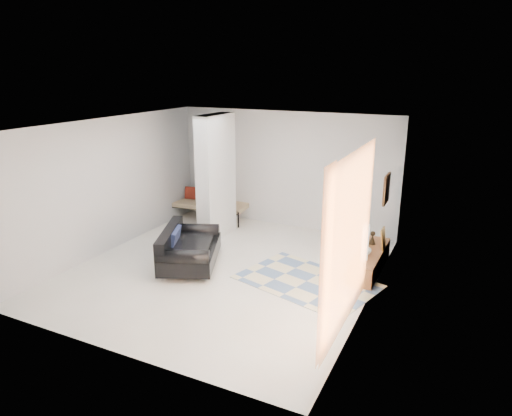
% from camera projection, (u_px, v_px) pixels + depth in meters
% --- Properties ---
extents(floor, '(6.00, 6.00, 0.00)m').
position_uv_depth(floor, '(225.00, 270.00, 8.85)').
color(floor, beige).
rests_on(floor, ground).
extents(ceiling, '(6.00, 6.00, 0.00)m').
position_uv_depth(ceiling, '(222.00, 124.00, 8.03)').
color(ceiling, white).
rests_on(ceiling, wall_back).
extents(wall_back, '(6.00, 0.00, 6.00)m').
position_uv_depth(wall_back, '(285.00, 170.00, 11.02)').
color(wall_back, silver).
rests_on(wall_back, ground).
extents(wall_front, '(6.00, 0.00, 6.00)m').
position_uv_depth(wall_front, '(108.00, 259.00, 5.85)').
color(wall_front, silver).
rests_on(wall_front, ground).
extents(wall_left, '(0.00, 6.00, 6.00)m').
position_uv_depth(wall_left, '(110.00, 185.00, 9.58)').
color(wall_left, silver).
rests_on(wall_left, ground).
extents(wall_right, '(0.00, 6.00, 6.00)m').
position_uv_depth(wall_right, '(373.00, 221.00, 7.30)').
color(wall_right, silver).
rests_on(wall_right, ground).
extents(partition_column, '(0.35, 1.20, 2.80)m').
position_uv_depth(partition_column, '(216.00, 177.00, 10.27)').
color(partition_column, silver).
rests_on(partition_column, floor).
extents(hallway_door, '(0.85, 0.06, 2.04)m').
position_uv_depth(hallway_door, '(210.00, 177.00, 11.97)').
color(hallway_door, silver).
rests_on(hallway_door, floor).
extents(curtain, '(0.00, 2.55, 2.55)m').
position_uv_depth(curtain, '(350.00, 241.00, 6.33)').
color(curtain, orange).
rests_on(curtain, wall_right).
extents(wall_art, '(0.04, 0.45, 0.55)m').
position_uv_depth(wall_art, '(387.00, 189.00, 8.27)').
color(wall_art, '#3D2410').
rests_on(wall_art, wall_right).
extents(media_console, '(0.45, 1.74, 0.80)m').
position_uv_depth(media_console, '(370.00, 260.00, 8.78)').
color(media_console, brown).
rests_on(media_console, floor).
extents(loveseat, '(1.58, 1.95, 0.76)m').
position_uv_depth(loveseat, '(187.00, 249.00, 8.97)').
color(loveseat, silver).
rests_on(loveseat, floor).
extents(daybed, '(2.00, 1.00, 0.77)m').
position_uv_depth(daybed, '(210.00, 203.00, 11.78)').
color(daybed, black).
rests_on(daybed, floor).
extents(area_rug, '(2.74, 2.18, 0.01)m').
position_uv_depth(area_rug, '(307.00, 281.00, 8.36)').
color(area_rug, beige).
rests_on(area_rug, floor).
extents(cylinder_lamp, '(0.12, 0.12, 0.68)m').
position_uv_depth(cylinder_lamp, '(365.00, 242.00, 8.22)').
color(cylinder_lamp, white).
rests_on(cylinder_lamp, media_console).
extents(bronze_figurine, '(0.15, 0.15, 0.27)m').
position_uv_depth(bronze_figurine, '(373.00, 238.00, 9.03)').
color(bronze_figurine, black).
rests_on(bronze_figurine, media_console).
extents(vase, '(0.22, 0.22, 0.22)m').
position_uv_depth(vase, '(366.00, 249.00, 8.54)').
color(vase, silver).
rests_on(vase, media_console).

